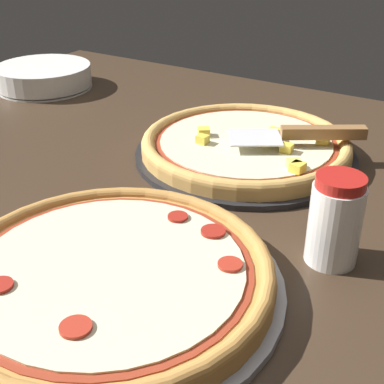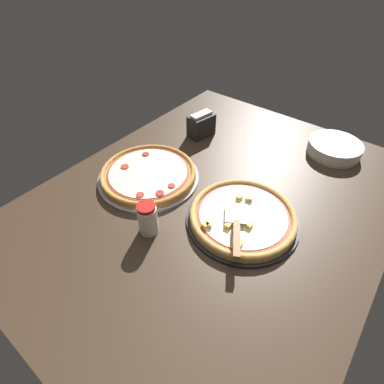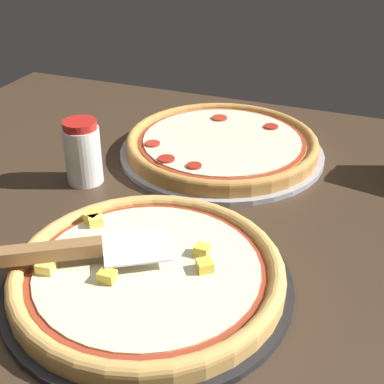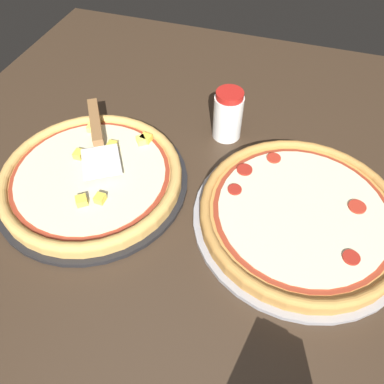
# 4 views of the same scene
# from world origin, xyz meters

# --- Properties ---
(ground_plane) EXTENTS (1.52, 1.18, 0.04)m
(ground_plane) POSITION_xyz_m (0.00, 0.00, -0.02)
(ground_plane) COLOR #38281C
(pizza_pan_front) EXTENTS (0.40, 0.40, 0.01)m
(pizza_pan_front) POSITION_xyz_m (-0.04, -0.15, 0.01)
(pizza_pan_front) COLOR black
(pizza_pan_front) RESTS_ON ground_plane
(pizza_front) EXTENTS (0.37, 0.37, 0.04)m
(pizza_front) POSITION_xyz_m (-0.04, -0.15, 0.03)
(pizza_front) COLOR tan
(pizza_front) RESTS_ON pizza_pan_front
(pizza_pan_back) EXTENTS (0.41, 0.41, 0.01)m
(pizza_pan_back) POSITION_xyz_m (-0.08, 0.28, 0.01)
(pizza_pan_back) COLOR #939399
(pizza_pan_back) RESTS_ON ground_plane
(pizza_back) EXTENTS (0.39, 0.39, 0.03)m
(pizza_back) POSITION_xyz_m (-0.08, 0.28, 0.03)
(pizza_back) COLOR #B77F3D
(pizza_back) RESTS_ON pizza_pan_back
(serving_spatula) EXTENTS (0.23, 0.17, 0.02)m
(serving_spatula) POSITION_xyz_m (-0.15, -0.18, 0.06)
(serving_spatula) COLOR silver
(serving_spatula) RESTS_ON pizza_front
(plate_stack) EXTENTS (0.23, 0.23, 0.06)m
(plate_stack) POSITION_xyz_m (0.57, -0.25, 0.03)
(plate_stack) COLOR white
(plate_stack) RESTS_ON ground_plane
(parmesan_shaker) EXTENTS (0.07, 0.07, 0.12)m
(parmesan_shaker) POSITION_xyz_m (-0.28, 0.08, 0.06)
(parmesan_shaker) COLOR white
(parmesan_shaker) RESTS_ON ground_plane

